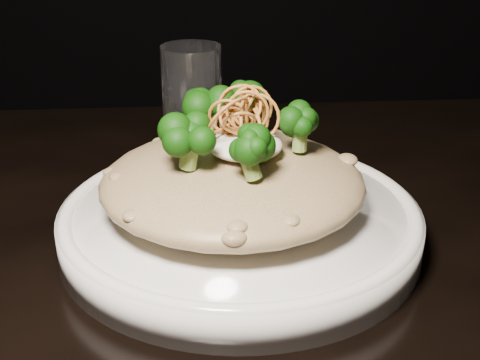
% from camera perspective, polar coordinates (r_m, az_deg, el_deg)
% --- Properties ---
extents(table, '(1.10, 0.80, 0.75)m').
position_cam_1_polar(table, '(0.57, 5.39, -14.42)').
color(table, black).
rests_on(table, ground).
extents(plate, '(0.29, 0.29, 0.03)m').
position_cam_1_polar(plate, '(0.54, 0.00, -3.84)').
color(plate, white).
rests_on(plate, table).
extents(risotto, '(0.21, 0.21, 0.05)m').
position_cam_1_polar(risotto, '(0.53, -0.65, -0.16)').
color(risotto, brown).
rests_on(risotto, plate).
extents(broccoli, '(0.12, 0.12, 0.04)m').
position_cam_1_polar(broccoli, '(0.51, 0.17, 4.38)').
color(broccoli, black).
rests_on(broccoli, risotto).
extents(cheese, '(0.06, 0.06, 0.02)m').
position_cam_1_polar(cheese, '(0.52, 0.42, 3.00)').
color(cheese, white).
rests_on(cheese, risotto).
extents(shallots, '(0.06, 0.06, 0.04)m').
position_cam_1_polar(shallots, '(0.51, 0.21, 6.01)').
color(shallots, brown).
rests_on(shallots, cheese).
extents(drinking_glass, '(0.08, 0.08, 0.11)m').
position_cam_1_polar(drinking_glass, '(0.72, -4.11, 6.99)').
color(drinking_glass, silver).
rests_on(drinking_glass, table).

